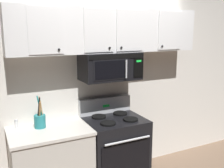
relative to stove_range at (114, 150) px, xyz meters
The scene contains 7 objects.
back_wall 0.95m from the stove_range, 90.00° to the left, with size 5.20×0.10×2.70m, color silver.
stove_range is the anchor object (origin of this frame).
over_range_microwave 1.11m from the stove_range, 90.14° to the left, with size 0.76×0.43×0.35m.
upper_cabinets 1.56m from the stove_range, 90.00° to the left, with size 2.50×0.36×0.55m.
counter_segment 0.84m from the stove_range, behind, with size 0.93×0.65×0.90m.
utensil_crock_teal 1.07m from the stove_range, behind, with size 0.13×0.13×0.39m.
salt_shaker 1.29m from the stove_range, 169.42° to the left, with size 0.04×0.04×0.11m.
Camera 1 is at (-1.46, -2.44, 2.02)m, focal length 41.76 mm.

